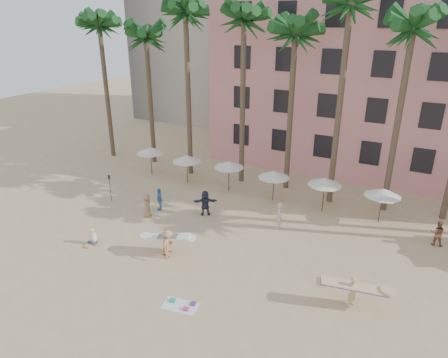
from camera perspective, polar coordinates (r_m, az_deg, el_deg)
ground at (r=22.04m, az=-3.05°, el=-15.92°), size 120.00×120.00×0.00m
pink_hotel at (r=41.17m, az=25.48°, el=12.30°), size 35.00×14.00×16.00m
palm_row at (r=30.98m, az=12.73°, el=20.54°), size 44.40×5.40×16.30m
umbrella_row at (r=31.88m, az=3.82°, el=1.45°), size 22.50×2.70×2.73m
beach_towel at (r=21.31m, az=-6.13°, el=-17.48°), size 1.96×1.32×0.14m
carrier_yellow at (r=21.60m, az=18.00°, el=-14.83°), size 3.31×1.65×1.70m
carrier_white at (r=24.92m, az=-8.01°, el=-8.70°), size 2.79×1.72×1.65m
beachgoers at (r=27.38m, az=-0.51°, el=-5.37°), size 19.68×10.31×1.93m
paddle at (r=32.44m, az=-16.01°, el=-0.78°), size 0.18×0.04×2.23m
seated_man at (r=27.19m, az=-18.35°, el=-8.18°), size 0.46×0.81×1.05m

